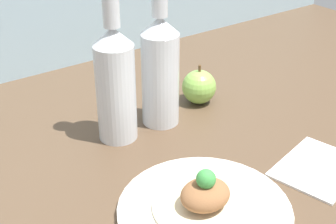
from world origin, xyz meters
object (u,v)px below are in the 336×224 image
object	(u,v)px
plated_food	(205,197)
cider_bottle_right	(160,67)
plate	(204,210)
cider_bottle_left	(115,80)
apple	(199,87)

from	to	relation	value
plated_food	cider_bottle_right	xyz separation A→B (cm)	(10.12, 25.73, 8.37)
plate	cider_bottle_left	world-z (taller)	cider_bottle_left
cider_bottle_right	apple	bearing A→B (deg)	9.77
plated_food	cider_bottle_right	distance (cm)	28.89
plated_food	cider_bottle_right	bearing A→B (deg)	68.53
plate	apple	bearing A→B (deg)	52.58
cider_bottle_right	apple	world-z (taller)	cider_bottle_right
plate	cider_bottle_right	size ratio (longest dim) A/B	0.86
plate	plated_food	distance (cm)	2.35
cider_bottle_right	cider_bottle_left	bearing A→B (deg)	180.00
cider_bottle_right	apple	xyz separation A→B (cm)	(11.02, 1.90, -7.97)
plate	cider_bottle_left	size ratio (longest dim) A/B	0.86
plated_food	apple	size ratio (longest dim) A/B	1.81
plated_food	cider_bottle_left	xyz separation A→B (cm)	(0.61, 25.73, 8.37)
cider_bottle_left	plated_food	bearing A→B (deg)	-91.35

